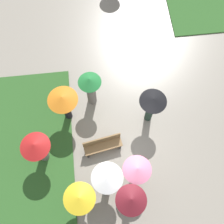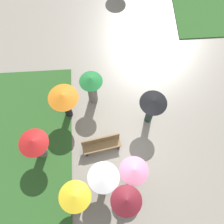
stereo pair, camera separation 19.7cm
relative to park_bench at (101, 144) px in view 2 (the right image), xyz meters
name	(u,v)px [view 2 (the right image)]	position (x,y,z in m)	size (l,w,h in m)	color
ground_plane	(125,155)	(0.94, -0.39, -0.46)	(90.00, 90.00, 0.00)	gray
park_bench	(101,144)	(0.00, 0.00, 0.00)	(1.58, 0.68, 0.90)	brown
crowd_person_green	(92,86)	(-0.25, 2.17, 0.81)	(0.92, 0.92, 1.94)	slate
crowd_person_red	(36,145)	(-2.38, -0.14, 0.87)	(1.10, 1.10, 1.85)	slate
crowd_person_orange	(64,99)	(-1.32, 1.53, 1.07)	(1.17, 1.17, 1.95)	black
crowd_person_pink	(133,172)	(1.11, -1.33, 0.84)	(1.03, 1.03, 1.73)	slate
crowd_person_maroon	(126,201)	(0.76, -2.33, 1.04)	(1.06, 1.06, 1.92)	#282D47
crowd_person_yellow	(76,197)	(-0.94, -2.07, 0.78)	(1.11, 1.11, 1.71)	black
crowd_person_white	(104,178)	(0.05, -1.51, 1.03)	(1.11, 1.11, 1.87)	#1E3328
crowd_person_black	(152,106)	(2.04, 1.09, 0.98)	(1.05, 1.05, 1.95)	#1E3328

